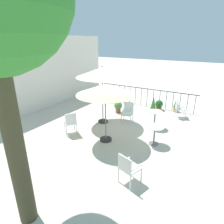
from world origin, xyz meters
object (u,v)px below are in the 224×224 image
(patio_chair_0, at_px, (128,167))
(patio_chair_2, at_px, (128,112))
(potted_plant_0, at_px, (176,104))
(patio_chair_1, at_px, (70,122))
(cafe_table_0, at_px, (155,117))
(patio_umbrella_1, at_px, (105,90))
(patio_chair_3, at_px, (179,107))
(potted_plant_1, at_px, (159,105))
(patio_umbrella_0, at_px, (102,73))
(potted_plant_4, at_px, (109,95))
(potted_plant_2, at_px, (118,106))
(cafe_table_1, at_px, (155,132))
(potted_plant_3, at_px, (153,104))

(patio_chair_0, bearing_deg, patio_chair_2, 26.62)
(potted_plant_0, bearing_deg, patio_chair_1, 148.20)
(cafe_table_0, distance_m, patio_chair_0, 3.74)
(patio_umbrella_1, xyz_separation_m, patio_chair_3, (3.76, -1.78, -1.40))
(potted_plant_1, bearing_deg, patio_umbrella_0, 150.12)
(patio_chair_1, height_order, patio_chair_3, patio_chair_3)
(patio_chair_3, bearing_deg, potted_plant_4, 85.79)
(patio_umbrella_0, relative_size, potted_plant_1, 4.66)
(patio_chair_0, height_order, potted_plant_4, same)
(potted_plant_1, height_order, potted_plant_4, potted_plant_4)
(patio_umbrella_0, height_order, potted_plant_1, patio_umbrella_0)
(patio_umbrella_0, height_order, patio_chair_0, patio_umbrella_0)
(patio_umbrella_1, distance_m, potted_plant_0, 4.97)
(patio_chair_1, relative_size, potted_plant_4, 1.05)
(patio_chair_3, bearing_deg, potted_plant_2, 108.02)
(cafe_table_1, bearing_deg, patio_chair_3, -2.52)
(patio_chair_1, xyz_separation_m, patio_chair_2, (2.23, -1.40, -0.02))
(patio_umbrella_0, bearing_deg, potted_plant_1, -29.88)
(patio_umbrella_0, relative_size, potted_plant_3, 2.96)
(patio_chair_1, relative_size, potted_plant_0, 1.17)
(patio_chair_2, distance_m, potted_plant_2, 1.34)
(potted_plant_0, bearing_deg, patio_chair_3, -158.48)
(cafe_table_0, distance_m, patio_chair_3, 1.84)
(patio_chair_0, height_order, potted_plant_3, patio_chair_0)
(patio_chair_2, relative_size, potted_plant_3, 1.08)
(potted_plant_0, height_order, potted_plant_4, potted_plant_4)
(cafe_table_1, bearing_deg, patio_chair_0, -177.22)
(potted_plant_0, xyz_separation_m, potted_plant_4, (-0.43, 3.85, 0.03))
(patio_chair_0, bearing_deg, cafe_table_1, 2.78)
(patio_chair_3, bearing_deg, cafe_table_1, 177.48)
(cafe_table_1, bearing_deg, potted_plant_1, 15.49)
(patio_chair_1, height_order, potted_plant_3, patio_chair_1)
(cafe_table_1, bearing_deg, potted_plant_3, 20.33)
(patio_chair_1, distance_m, patio_chair_3, 5.18)
(patio_chair_1, bearing_deg, cafe_table_0, -49.01)
(patio_chair_3, bearing_deg, patio_chair_0, 179.76)
(cafe_table_0, bearing_deg, patio_chair_0, -171.14)
(patio_umbrella_0, xyz_separation_m, patio_umbrella_1, (-1.38, -1.04, -0.32))
(patio_chair_0, height_order, potted_plant_0, patio_chair_0)
(patio_chair_1, bearing_deg, patio_chair_0, -113.44)
(patio_chair_1, bearing_deg, potted_plant_0, -31.80)
(cafe_table_0, bearing_deg, patio_chair_3, -19.05)
(patio_chair_0, xyz_separation_m, potted_plant_0, (6.17, 0.27, -0.09))
(patio_chair_0, distance_m, potted_plant_4, 7.06)
(patio_chair_0, distance_m, potted_plant_3, 5.56)
(potted_plant_1, bearing_deg, potted_plant_4, 94.37)
(potted_plant_3, bearing_deg, potted_plant_2, 120.17)
(potted_plant_0, xyz_separation_m, potted_plant_3, (-0.75, 0.99, 0.02))
(cafe_table_0, bearing_deg, potted_plant_3, 21.53)
(patio_umbrella_0, xyz_separation_m, potted_plant_3, (2.36, -1.54, -1.81))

